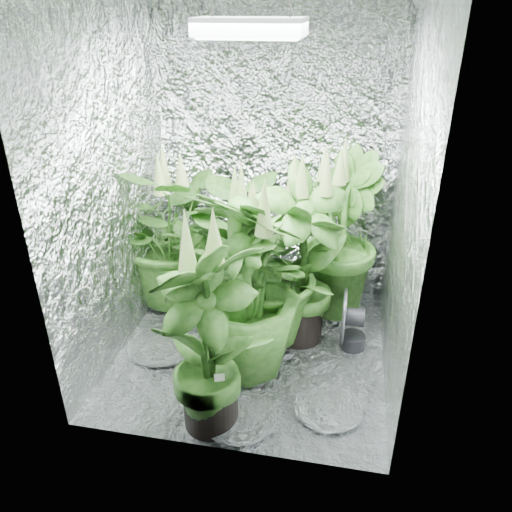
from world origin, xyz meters
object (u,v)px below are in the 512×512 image
at_px(plant_c, 338,237).
at_px(plant_e, 262,270).
at_px(plant_a, 175,234).
at_px(plant_f, 207,336).
at_px(plant_b, 303,260).
at_px(plant_d, 245,286).
at_px(grow_lamp, 251,28).
at_px(circulation_fan, 349,324).

height_order(plant_c, plant_e, plant_c).
relative_size(plant_a, plant_f, 1.04).
distance_m(plant_b, plant_e, 0.25).
distance_m(plant_e, plant_f, 0.75).
xyz_separation_m(plant_d, plant_f, (-0.08, -0.45, -0.02)).
xyz_separation_m(grow_lamp, circulation_fan, (0.58, 0.13, -1.66)).
bearing_deg(grow_lamp, plant_a, 144.68).
bearing_deg(plant_b, plant_c, 63.41).
height_order(plant_a, circulation_fan, plant_a).
xyz_separation_m(plant_c, plant_d, (-0.47, -0.75, 0.00)).
distance_m(plant_d, plant_e, 0.30).
height_order(plant_c, circulation_fan, plant_c).
relative_size(grow_lamp, plant_f, 0.43).
relative_size(plant_a, plant_e, 1.13).
distance_m(grow_lamp, circulation_fan, 1.76).
relative_size(grow_lamp, plant_e, 0.47).
distance_m(plant_c, plant_d, 0.88).
bearing_deg(plant_d, plant_e, 82.32).
distance_m(grow_lamp, plant_a, 1.50).
distance_m(plant_a, plant_b, 0.93).
bearing_deg(plant_e, grow_lamp, -110.50).
bearing_deg(plant_d, grow_lamp, 89.81).
distance_m(grow_lamp, plant_c, 1.47).
height_order(grow_lamp, plant_f, grow_lamp).
bearing_deg(plant_c, plant_a, -173.50).
xyz_separation_m(plant_a, plant_d, (0.62, -0.62, 0.02)).
height_order(plant_d, plant_e, plant_d).
xyz_separation_m(plant_a, plant_c, (1.08, 0.12, 0.02)).
bearing_deg(grow_lamp, plant_d, -90.19).
relative_size(plant_d, plant_e, 1.13).
relative_size(plant_b, plant_e, 1.13).
height_order(plant_b, plant_c, plant_b).
bearing_deg(plant_a, plant_d, -45.38).
relative_size(plant_b, plant_f, 1.03).
distance_m(plant_b, plant_f, 0.89).
bearing_deg(plant_f, plant_c, 65.32).
relative_size(plant_b, plant_d, 1.00).
bearing_deg(plant_e, plant_f, -99.35).
relative_size(plant_e, circulation_fan, 2.68).
height_order(plant_e, circulation_fan, plant_e).
bearing_deg(plant_c, plant_e, -133.20).
xyz_separation_m(grow_lamp, plant_e, (0.04, 0.10, -1.32)).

